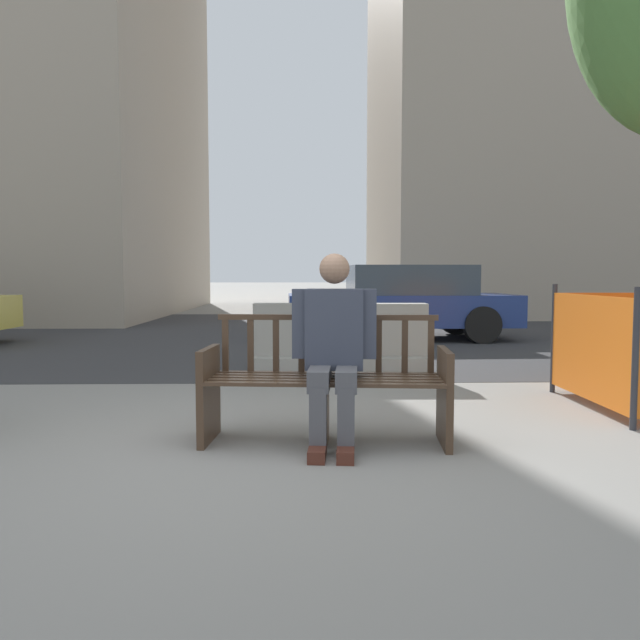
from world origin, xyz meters
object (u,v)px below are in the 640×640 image
Objects in this scene: seated_person at (334,345)px; jersey_barrier_centre at (340,346)px; car_sedan_mid at (403,302)px; street_bench at (326,386)px.

seated_person is 0.65× the size of jersey_barrier_centre.
car_sedan_mid reaches higher than jersey_barrier_centre.
car_sedan_mid reaches higher than street_bench.
seated_person is at bearing -48.36° from street_bench.
jersey_barrier_centre is at bearing 85.88° from seated_person.
seated_person is 2.99m from jersey_barrier_centre.
jersey_barrier_centre is at bearing -108.52° from car_sedan_mid.
street_bench is at bearing -95.29° from jersey_barrier_centre.
car_sedan_mid reaches higher than seated_person.
car_sedan_mid is at bearing 77.32° from seated_person.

